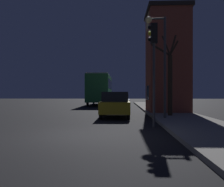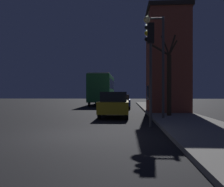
{
  "view_description": "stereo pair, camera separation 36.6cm",
  "coord_description": "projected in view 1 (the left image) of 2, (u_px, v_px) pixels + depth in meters",
  "views": [
    {
      "loc": [
        1.63,
        -8.93,
        1.53
      ],
      "look_at": [
        0.85,
        10.34,
        1.5
      ],
      "focal_mm": 40.0,
      "sensor_mm": 36.0,
      "label": 1
    },
    {
      "loc": [
        2.0,
        -8.91,
        1.53
      ],
      "look_at": [
        0.85,
        10.34,
        1.5
      ],
      "focal_mm": 40.0,
      "sensor_mm": 36.0,
      "label": 2
    }
  ],
  "objects": [
    {
      "name": "ground_plane",
      "position": [
        77.0,
        135.0,
        8.99
      ],
      "size": [
        120.0,
        120.0,
        0.0
      ],
      "primitive_type": "plane",
      "color": "black"
    },
    {
      "name": "sidewalk",
      "position": [
        219.0,
        134.0,
        8.78
      ],
      "size": [
        3.21,
        60.0,
        0.15
      ],
      "color": "slate",
      "rests_on": "ground"
    },
    {
      "name": "brick_building",
      "position": [
        167.0,
        60.0,
        19.26
      ],
      "size": [
        3.15,
        4.05,
        7.8
      ],
      "color": "brown",
      "rests_on": "sidewalk"
    },
    {
      "name": "streetlamp",
      "position": [
        160.0,
        51.0,
        13.83
      ],
      "size": [
        1.16,
        0.37,
        5.65
      ],
      "color": "#38383A",
      "rests_on": "sidewalk"
    },
    {
      "name": "traffic_light",
      "position": [
        153.0,
        53.0,
        11.22
      ],
      "size": [
        0.43,
        0.24,
        4.68
      ],
      "color": "#38383A",
      "rests_on": "ground"
    },
    {
      "name": "bare_tree",
      "position": [
        170.0,
        77.0,
        15.44
      ],
      "size": [
        1.77,
        1.46,
        5.17
      ],
      "color": "#2D2319",
      "rests_on": "sidewalk"
    },
    {
      "name": "bus",
      "position": [
        100.0,
        87.0,
        32.42
      ],
      "size": [
        2.62,
        9.75,
        3.84
      ],
      "color": "#1E6B33",
      "rests_on": "ground"
    },
    {
      "name": "car_near_lane",
      "position": [
        115.0,
        104.0,
        15.77
      ],
      "size": [
        1.78,
        4.14,
        1.61
      ],
      "color": "olive",
      "rests_on": "ground"
    },
    {
      "name": "car_mid_lane",
      "position": [
        120.0,
        101.0,
        24.74
      ],
      "size": [
        1.79,
        4.48,
        1.41
      ],
      "color": "navy",
      "rests_on": "ground"
    }
  ]
}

